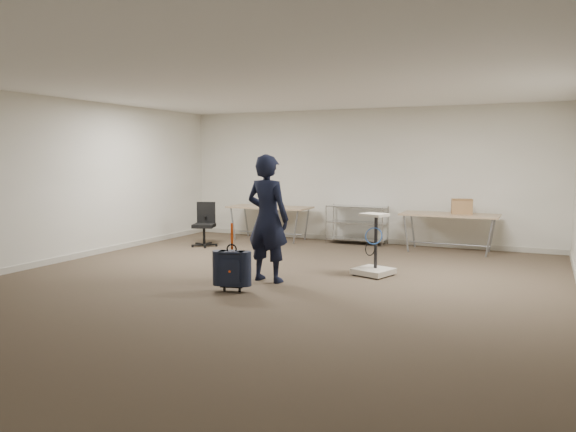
% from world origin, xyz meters
% --- Properties ---
extents(ground, '(9.00, 9.00, 0.00)m').
position_xyz_m(ground, '(0.00, 0.00, 0.00)').
color(ground, '#443629').
rests_on(ground, ground).
extents(room_shell, '(8.00, 9.00, 9.00)m').
position_xyz_m(room_shell, '(0.00, 1.38, 0.05)').
color(room_shell, beige).
rests_on(room_shell, ground).
extents(folding_table_left, '(1.80, 0.75, 0.73)m').
position_xyz_m(folding_table_left, '(-1.90, 3.95, 0.68)').
color(folding_table_left, '#9C8160').
rests_on(folding_table_left, ground).
extents(folding_table_right, '(1.80, 0.75, 0.73)m').
position_xyz_m(folding_table_right, '(1.90, 3.95, 0.68)').
color(folding_table_right, '#9C8160').
rests_on(folding_table_right, ground).
extents(wire_shelf, '(1.22, 0.47, 0.80)m').
position_xyz_m(wire_shelf, '(0.00, 4.20, 0.44)').
color(wire_shelf, silver).
rests_on(wire_shelf, ground).
extents(person, '(0.72, 0.52, 1.84)m').
position_xyz_m(person, '(-0.09, 0.26, 0.92)').
color(person, black).
rests_on(person, ground).
extents(suitcase, '(0.38, 0.27, 0.92)m').
position_xyz_m(suitcase, '(-0.23, -0.52, 0.31)').
color(suitcase, black).
rests_on(suitcase, ground).
extents(office_chair, '(0.54, 0.54, 0.89)m').
position_xyz_m(office_chair, '(-2.72, 2.63, 0.27)').
color(office_chair, black).
rests_on(office_chair, ground).
extents(equipment_cart, '(0.65, 0.65, 0.95)m').
position_xyz_m(equipment_cart, '(1.19, 1.31, 0.25)').
color(equipment_cart, beige).
rests_on(equipment_cart, ground).
extents(cardboard_box, '(0.42, 0.35, 0.28)m').
position_xyz_m(cardboard_box, '(2.11, 4.04, 0.87)').
color(cardboard_box, olive).
rests_on(cardboard_box, folding_table_right).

